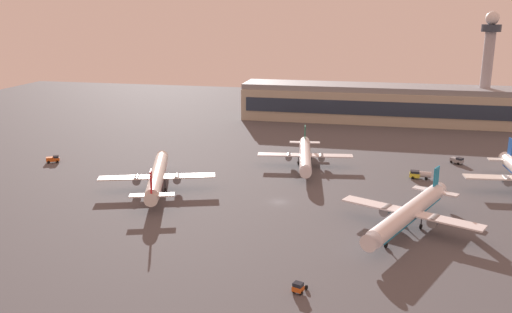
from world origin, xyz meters
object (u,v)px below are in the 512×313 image
at_px(control_tower, 488,62).
at_px(airplane_far_stand, 305,155).
at_px(airplane_mid_apron, 157,176).
at_px(baggage_tractor, 53,159).
at_px(maintenance_van, 457,160).
at_px(pushback_tug, 298,287).
at_px(fuel_truck, 420,174).
at_px(airplane_taxiway_distant, 409,213).

height_order(control_tower, airplane_far_stand, control_tower).
distance_m(airplane_mid_apron, baggage_tractor, 48.79).
xyz_separation_m(airplane_far_stand, maintenance_van, (48.60, 14.11, -2.65)).
bearing_deg(control_tower, pushback_tug, -109.55).
xyz_separation_m(airplane_mid_apron, fuel_truck, (73.00, 26.71, -2.69)).
bearing_deg(airplane_far_stand, control_tower, -137.49).
bearing_deg(baggage_tractor, airplane_mid_apron, 36.99).
xyz_separation_m(baggage_tractor, fuel_truck, (117.83, 7.68, 0.19)).
bearing_deg(pushback_tug, maintenance_van, -92.95).
xyz_separation_m(airplane_mid_apron, maintenance_van, (86.22, 46.25, -2.88)).
xyz_separation_m(pushback_tug, maintenance_van, (39.15, 95.12, 0.11)).
height_order(airplane_far_stand, fuel_truck, airplane_far_stand).
bearing_deg(airplane_far_stand, baggage_tractor, 1.11).
height_order(airplane_mid_apron, pushback_tug, airplane_mid_apron).
bearing_deg(control_tower, baggage_tractor, -147.77).
height_order(baggage_tractor, fuel_truck, fuel_truck).
bearing_deg(airplane_mid_apron, fuel_truck, 2.09).
xyz_separation_m(airplane_far_stand, baggage_tractor, (-82.45, -13.11, -2.65)).
bearing_deg(airplane_taxiway_distant, airplane_far_stand, -32.85).
xyz_separation_m(airplane_mid_apron, pushback_tug, (47.07, -48.87, -2.99)).
distance_m(baggage_tractor, maintenance_van, 133.85).
height_order(airplane_taxiway_distant, fuel_truck, airplane_taxiway_distant).
height_order(airplane_far_stand, pushback_tug, airplane_far_stand).
relative_size(fuel_truck, pushback_tug, 1.84).
distance_m(control_tower, airplane_mid_apron, 155.95).
relative_size(airplane_far_stand, maintenance_van, 8.99).
relative_size(control_tower, maintenance_van, 11.02).
distance_m(control_tower, maintenance_van, 74.31).
bearing_deg(pushback_tug, airplane_mid_apron, -26.65).
bearing_deg(fuel_truck, maintenance_van, -29.48).
relative_size(airplane_mid_apron, maintenance_van, 9.29).
height_order(airplane_mid_apron, maintenance_van, airplane_mid_apron).
bearing_deg(pushback_tug, fuel_truck, -89.52).
bearing_deg(pushback_tug, baggage_tractor, -17.03).
relative_size(airplane_mid_apron, pushback_tug, 11.66).
relative_size(airplane_far_stand, baggage_tractor, 8.65).
bearing_deg(control_tower, fuel_truck, -110.07).
bearing_deg(control_tower, airplane_taxiway_distant, -106.08).
height_order(airplane_taxiway_distant, airplane_far_stand, airplane_taxiway_distant).
xyz_separation_m(control_tower, pushback_tug, (-57.55, -162.10, -26.51)).
distance_m(airplane_far_stand, maintenance_van, 50.68).
bearing_deg(baggage_tractor, fuel_truck, 63.72).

